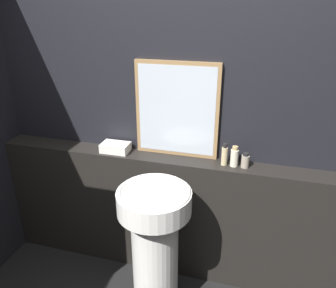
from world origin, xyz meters
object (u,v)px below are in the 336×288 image
Objects in this scene: pedestal_sink at (155,243)px; conditioner_bottle at (234,157)px; lotion_bottle at (245,161)px; mirror at (177,110)px; towel_stack at (116,147)px; shampoo_bottle at (224,155)px.

conditioner_bottle reaches higher than pedestal_sink.
pedestal_sink is 9.22× the size of lotion_bottle.
lotion_bottle is at bearing -8.63° from mirror.
pedestal_sink is 0.90m from mirror.
conditioner_bottle is at bearing -10.10° from mirror.
conditioner_bottle is (0.44, 0.41, 0.49)m from pedestal_sink.
pedestal_sink is 0.75m from towel_stack.
pedestal_sink is 6.67× the size of conditioner_bottle.
mirror is 3.26× the size of towel_stack.
mirror is 0.58m from lotion_bottle.
mirror reaches higher than pedestal_sink.
towel_stack is 1.43× the size of conditioner_bottle.
shampoo_bottle is (0.37, 0.41, 0.49)m from pedestal_sink.
pedestal_sink is at bearing -91.75° from mirror.
mirror is (0.01, 0.48, 0.76)m from pedestal_sink.
conditioner_bottle is at bearing 0.00° from towel_stack.
conditioner_bottle is at bearing 43.22° from pedestal_sink.
mirror is at bearing 88.25° from pedestal_sink.
lotion_bottle is (0.07, 0.00, -0.02)m from conditioner_bottle.
shampoo_bottle is (0.80, 0.00, 0.04)m from towel_stack.
lotion_bottle is at bearing -0.00° from shampoo_bottle.
lotion_bottle reaches higher than towel_stack.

